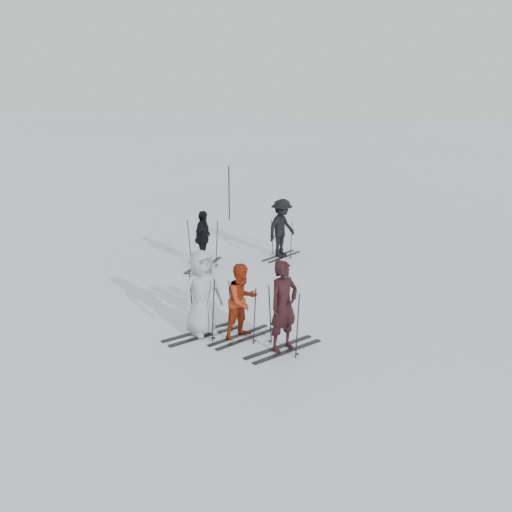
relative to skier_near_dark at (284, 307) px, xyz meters
The scene contains 12 objects.
ground 2.67m from the skier_near_dark, 140.18° to the left, with size 120.00×120.00×0.00m, color silver.
skier_near_dark is the anchor object (origin of this frame).
skier_red 1.02m from the skier_near_dark, behind, with size 0.76×0.59×1.55m, color maroon.
skier_grey 1.82m from the skier_near_dark, behind, with size 0.87×0.57×1.78m, color #9CA1A5.
skier_uphill_left 6.06m from the skier_near_dark, 136.47° to the left, with size 0.90×0.38×1.54m, color black.
skier_uphill_far 6.63m from the skier_near_dark, 115.16° to the left, with size 1.10×0.63×1.70m, color black.
skis_near_dark 0.25m from the skier_near_dark, 135.00° to the left, with size 0.94×1.78×1.30m, color black, non-canonical shape.
skis_red 1.05m from the skier_near_dark, behind, with size 0.87×1.64×1.20m, color black, non-canonical shape.
skis_grey 1.83m from the skier_near_dark, behind, with size 0.97×1.83×1.34m, color black, non-canonical shape.
skis_uphill_left 6.06m from the skier_near_dark, 136.47° to the left, with size 0.98×1.86×1.35m, color black, non-canonical shape.
skis_uphill_far 6.64m from the skier_near_dark, 115.16° to the left, with size 0.82×1.55×1.13m, color black, non-canonical shape.
piste_marker 11.69m from the skier_near_dark, 124.53° to the left, with size 0.04×0.04×1.98m, color black.
Camera 1 is at (6.72, -12.17, 5.24)m, focal length 45.00 mm.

